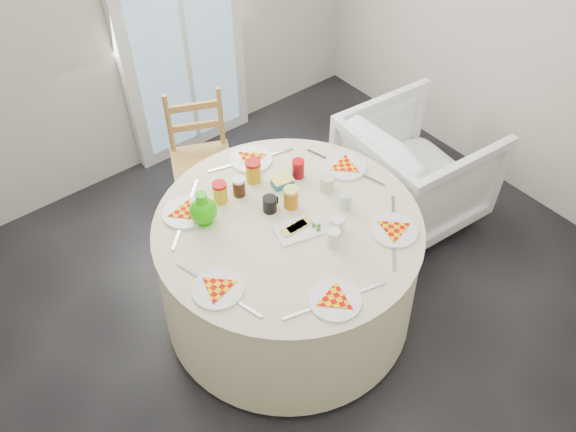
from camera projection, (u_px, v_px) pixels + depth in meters
floor at (312, 320)px, 3.44m from camera, size 4.00×4.00×0.00m
wall_back at (117, 1)px, 3.61m from camera, size 4.00×0.02×2.60m
wall_right at (569, 24)px, 3.40m from camera, size 0.02×4.00×2.60m
glass_door at (180, 23)px, 3.94m from camera, size 1.00×0.08×2.10m
table at (288, 267)px, 3.25m from camera, size 1.49×1.49×0.75m
wooden_chair at (202, 159)px, 3.79m from camera, size 0.53×0.52×0.91m
armchair at (415, 170)px, 3.84m from camera, size 0.86×0.91×0.87m
place_settings at (288, 220)px, 2.97m from camera, size 1.68×1.68×0.03m
jar_cluster at (258, 180)px, 3.12m from camera, size 0.58×0.40×0.15m
butter_tub at (282, 180)px, 3.17m from camera, size 0.13×0.10×0.05m
green_pitcher at (202, 205)px, 2.91m from camera, size 0.16×0.16×0.19m
cheese_platter at (299, 228)px, 2.93m from camera, size 0.28×0.22×0.03m
mugs_glasses at (310, 200)px, 3.02m from camera, size 0.61×0.61×0.11m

